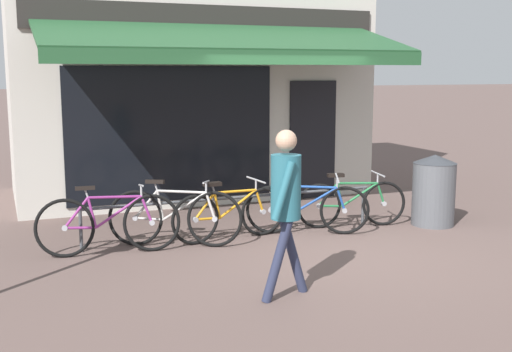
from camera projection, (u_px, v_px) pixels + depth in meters
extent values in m
plane|color=brown|center=(331.00, 248.00, 8.32)|extent=(160.00, 160.00, 0.00)
cube|color=beige|center=(186.00, 33.00, 11.83)|extent=(6.26, 3.00, 5.94)
cube|color=black|center=(172.00, 134.00, 10.47)|extent=(3.44, 0.04, 2.20)
cube|color=black|center=(313.00, 140.00, 11.45)|extent=(0.90, 0.04, 2.10)
cube|color=#282623|center=(211.00, 19.00, 10.42)|extent=(5.95, 0.06, 0.44)
cube|color=#23512D|center=(230.00, 37.00, 9.66)|extent=(5.64, 1.83, 0.50)
cube|color=#23512D|center=(252.00, 57.00, 8.88)|extent=(5.64, 0.03, 0.20)
cylinder|color=#47494F|center=(234.00, 198.00, 8.80)|extent=(4.22, 0.04, 0.04)
cylinder|color=#47494F|center=(81.00, 231.00, 8.09)|extent=(0.04, 0.04, 0.55)
cylinder|color=#47494F|center=(363.00, 206.00, 9.61)|extent=(0.04, 0.04, 0.55)
torus|color=black|center=(152.00, 223.00, 8.16)|extent=(0.74, 0.23, 0.73)
cylinder|color=#9E9EA3|center=(152.00, 223.00, 8.16)|extent=(0.08, 0.08, 0.08)
torus|color=black|center=(65.00, 228.00, 7.88)|extent=(0.74, 0.23, 0.73)
cylinder|color=#9E9EA3|center=(65.00, 228.00, 7.88)|extent=(0.08, 0.08, 0.08)
cylinder|color=#892D7A|center=(119.00, 212.00, 8.05)|extent=(0.60, 0.05, 0.39)
cylinder|color=#892D7A|center=(115.00, 197.00, 8.03)|extent=(0.66, 0.11, 0.05)
cylinder|color=#892D7A|center=(92.00, 213.00, 7.96)|extent=(0.12, 0.11, 0.38)
cylinder|color=#892D7A|center=(80.00, 228.00, 7.93)|extent=(0.38, 0.08, 0.05)
cylinder|color=#892D7A|center=(76.00, 213.00, 7.91)|extent=(0.33, 0.05, 0.38)
cylinder|color=#892D7A|center=(147.00, 210.00, 8.14)|extent=(0.16, 0.11, 0.35)
cylinder|color=#9E9EA3|center=(87.00, 194.00, 7.94)|extent=(0.06, 0.05, 0.11)
cube|color=black|center=(85.00, 188.00, 7.94)|extent=(0.25, 0.13, 0.06)
cylinder|color=#9E9EA3|center=(141.00, 191.00, 8.12)|extent=(0.03, 0.05, 0.14)
cylinder|color=#9E9EA3|center=(141.00, 185.00, 8.12)|extent=(0.08, 0.52, 0.10)
torus|color=black|center=(215.00, 219.00, 8.34)|extent=(0.72, 0.43, 0.73)
cylinder|color=#9E9EA3|center=(215.00, 219.00, 8.34)|extent=(0.09, 0.09, 0.08)
torus|color=black|center=(136.00, 218.00, 8.41)|extent=(0.72, 0.43, 0.73)
cylinder|color=#9E9EA3|center=(136.00, 218.00, 8.41)|extent=(0.09, 0.09, 0.08)
cylinder|color=#BCB7B2|center=(185.00, 206.00, 8.36)|extent=(0.56, 0.24, 0.39)
cylinder|color=#BCB7B2|center=(182.00, 192.00, 8.35)|extent=(0.60, 0.31, 0.05)
cylinder|color=#BCB7B2|center=(160.00, 205.00, 8.38)|extent=(0.10, 0.12, 0.39)
cylinder|color=#BCB7B2|center=(149.00, 219.00, 8.40)|extent=(0.35, 0.19, 0.05)
cylinder|color=#BCB7B2|center=(146.00, 204.00, 8.39)|extent=(0.31, 0.13, 0.38)
cylinder|color=#BCB7B2|center=(210.00, 206.00, 8.34)|extent=(0.13, 0.13, 0.35)
cylinder|color=#9E9EA3|center=(156.00, 187.00, 8.37)|extent=(0.06, 0.06, 0.11)
cube|color=black|center=(155.00, 182.00, 8.37)|extent=(0.26, 0.20, 0.06)
cylinder|color=#9E9EA3|center=(206.00, 187.00, 8.33)|extent=(0.04, 0.05, 0.14)
cylinder|color=#9E9EA3|center=(206.00, 182.00, 8.33)|extent=(0.24, 0.48, 0.08)
torus|color=black|center=(263.00, 212.00, 8.90)|extent=(0.68, 0.13, 0.68)
cylinder|color=#9E9EA3|center=(263.00, 212.00, 8.90)|extent=(0.08, 0.07, 0.07)
torus|color=black|center=(195.00, 220.00, 8.42)|extent=(0.68, 0.13, 0.68)
cylinder|color=#9E9EA3|center=(195.00, 220.00, 8.42)|extent=(0.08, 0.07, 0.07)
cylinder|color=orange|center=(238.00, 204.00, 8.69)|extent=(0.57, 0.09, 0.36)
cylinder|color=orange|center=(236.00, 191.00, 8.64)|extent=(0.63, 0.11, 0.05)
cylinder|color=orange|center=(217.00, 205.00, 8.54)|extent=(0.11, 0.05, 0.36)
cylinder|color=orange|center=(208.00, 219.00, 8.50)|extent=(0.36, 0.08, 0.05)
cylinder|color=orange|center=(205.00, 206.00, 8.46)|extent=(0.31, 0.06, 0.36)
cylinder|color=orange|center=(259.00, 201.00, 8.85)|extent=(0.15, 0.06, 0.33)
cylinder|color=#9E9EA3|center=(213.00, 189.00, 8.48)|extent=(0.06, 0.03, 0.11)
cube|color=black|center=(212.00, 184.00, 8.46)|extent=(0.25, 0.13, 0.05)
cylinder|color=#9E9EA3|center=(256.00, 185.00, 8.78)|extent=(0.03, 0.03, 0.14)
cylinder|color=#9E9EA3|center=(256.00, 180.00, 8.77)|extent=(0.08, 0.52, 0.03)
torus|color=black|center=(345.00, 210.00, 8.93)|extent=(0.67, 0.38, 0.70)
cylinder|color=#9E9EA3|center=(345.00, 210.00, 8.93)|extent=(0.09, 0.09, 0.07)
torus|color=black|center=(271.00, 210.00, 8.98)|extent=(0.67, 0.38, 0.70)
cylinder|color=#9E9EA3|center=(271.00, 210.00, 8.98)|extent=(0.09, 0.09, 0.07)
cylinder|color=#1E4793|center=(317.00, 200.00, 8.92)|extent=(0.53, 0.29, 0.37)
cylinder|color=#1E4793|center=(314.00, 187.00, 8.88)|extent=(0.59, 0.29, 0.05)
cylinder|color=#1E4793|center=(294.00, 199.00, 8.93)|extent=(0.12, 0.05, 0.37)
cylinder|color=#1E4793|center=(284.00, 210.00, 8.97)|extent=(0.34, 0.18, 0.05)
cylinder|color=#1E4793|center=(281.00, 198.00, 8.93)|extent=(0.29, 0.18, 0.36)
cylinder|color=#1E4793|center=(341.00, 199.00, 8.90)|extent=(0.15, 0.07, 0.34)
cylinder|color=#9E9EA3|center=(290.00, 183.00, 8.88)|extent=(0.06, 0.03, 0.11)
cube|color=black|center=(289.00, 178.00, 8.86)|extent=(0.26, 0.19, 0.06)
cylinder|color=#9E9EA3|center=(337.00, 183.00, 8.85)|extent=(0.04, 0.04, 0.14)
cylinder|color=#9E9EA3|center=(337.00, 178.00, 8.83)|extent=(0.24, 0.48, 0.06)
torus|color=black|center=(384.00, 204.00, 9.48)|extent=(0.66, 0.18, 0.66)
cylinder|color=#9E9EA3|center=(384.00, 204.00, 9.48)|extent=(0.08, 0.07, 0.07)
torus|color=black|center=(319.00, 206.00, 9.31)|extent=(0.66, 0.18, 0.66)
cylinder|color=#9E9EA3|center=(319.00, 206.00, 9.31)|extent=(0.08, 0.07, 0.07)
cylinder|color=#23703D|center=(360.00, 195.00, 9.39)|extent=(0.55, 0.15, 0.36)
cylinder|color=#23703D|center=(358.00, 183.00, 9.35)|extent=(0.60, 0.16, 0.05)
cylinder|color=#23703D|center=(340.00, 195.00, 9.34)|extent=(0.11, 0.05, 0.35)
cylinder|color=#23703D|center=(331.00, 206.00, 9.34)|extent=(0.35, 0.11, 0.05)
cylinder|color=#23703D|center=(328.00, 195.00, 9.30)|extent=(0.30, 0.10, 0.35)
cylinder|color=#23703D|center=(381.00, 193.00, 9.44)|extent=(0.15, 0.06, 0.32)
cylinder|color=#9E9EA3|center=(337.00, 180.00, 9.29)|extent=(0.06, 0.03, 0.11)
cube|color=black|center=(336.00, 175.00, 9.28)|extent=(0.26, 0.15, 0.05)
cylinder|color=#9E9EA3|center=(378.00, 178.00, 9.40)|extent=(0.03, 0.03, 0.14)
cylinder|color=#9E9EA3|center=(378.00, 174.00, 9.39)|extent=(0.13, 0.51, 0.03)
cylinder|color=#282D47|center=(277.00, 261.00, 6.35)|extent=(0.33, 0.11, 0.84)
cylinder|color=#282D47|center=(293.00, 255.00, 6.58)|extent=(0.33, 0.11, 0.84)
cylinder|color=#286675|center=(286.00, 187.00, 6.35)|extent=(0.31, 0.31, 0.64)
sphere|color=tan|center=(286.00, 141.00, 6.27)|extent=(0.21, 0.21, 0.21)
cylinder|color=#286675|center=(288.00, 184.00, 6.54)|extent=(0.28, 0.13, 0.57)
cylinder|color=#286675|center=(283.00, 191.00, 6.16)|extent=(0.28, 0.13, 0.57)
cylinder|color=#515459|center=(434.00, 194.00, 9.50)|extent=(0.63, 0.63, 0.93)
cone|color=#33353A|center=(435.00, 159.00, 9.42)|extent=(0.64, 0.64, 0.13)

